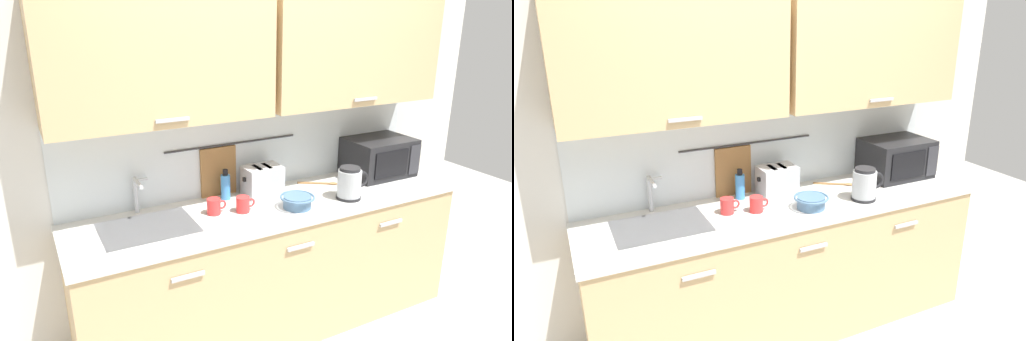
% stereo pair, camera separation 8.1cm
% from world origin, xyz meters
% --- Properties ---
extents(counter_unit, '(2.53, 0.64, 0.90)m').
position_xyz_m(counter_unit, '(-0.01, 0.30, 0.46)').
color(counter_unit, tan).
rests_on(counter_unit, ground).
extents(back_wall_assembly, '(3.70, 0.41, 2.50)m').
position_xyz_m(back_wall_assembly, '(-0.00, 0.53, 1.52)').
color(back_wall_assembly, silver).
rests_on(back_wall_assembly, ground).
extents(sink_faucet, '(0.09, 0.17, 0.22)m').
position_xyz_m(sink_faucet, '(-0.79, 0.53, 1.04)').
color(sink_faucet, '#B2B5BA').
rests_on(sink_faucet, counter_unit).
extents(microwave, '(0.46, 0.35, 0.27)m').
position_xyz_m(microwave, '(0.92, 0.41, 1.04)').
color(microwave, black).
rests_on(microwave, counter_unit).
extents(electric_kettle, '(0.23, 0.16, 0.21)m').
position_xyz_m(electric_kettle, '(0.46, 0.14, 1.00)').
color(electric_kettle, black).
rests_on(electric_kettle, counter_unit).
extents(dish_soap_bottle, '(0.06, 0.06, 0.20)m').
position_xyz_m(dish_soap_bottle, '(-0.24, 0.50, 0.99)').
color(dish_soap_bottle, '#3F8CD8').
rests_on(dish_soap_bottle, counter_unit).
extents(mug_near_sink, '(0.12, 0.08, 0.09)m').
position_xyz_m(mug_near_sink, '(-0.23, 0.26, 0.95)').
color(mug_near_sink, red).
rests_on(mug_near_sink, counter_unit).
extents(mixing_bowl, '(0.21, 0.21, 0.08)m').
position_xyz_m(mixing_bowl, '(0.08, 0.17, 0.94)').
color(mixing_bowl, '#4C7093').
rests_on(mixing_bowl, counter_unit).
extents(toaster, '(0.26, 0.17, 0.19)m').
position_xyz_m(toaster, '(-0.00, 0.46, 1.00)').
color(toaster, '#B7BABF').
rests_on(toaster, counter_unit).
extents(mug_by_kettle, '(0.12, 0.08, 0.09)m').
position_xyz_m(mug_by_kettle, '(-0.40, 0.32, 0.95)').
color(mug_by_kettle, red).
rests_on(mug_by_kettle, counter_unit).
extents(wooden_spoon, '(0.25, 0.17, 0.01)m').
position_xyz_m(wooden_spoon, '(0.45, 0.43, 0.91)').
color(wooden_spoon, '#9E7042').
rests_on(wooden_spoon, counter_unit).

